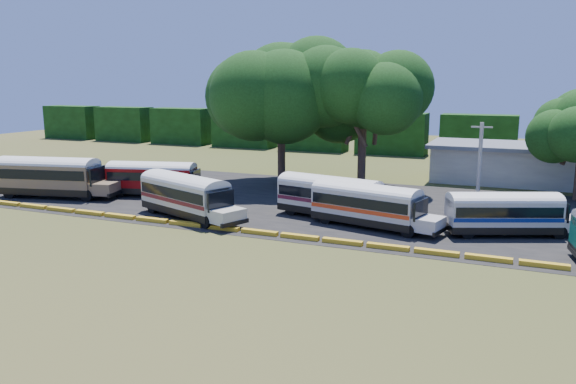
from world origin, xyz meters
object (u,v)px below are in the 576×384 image
at_px(bus_white_red, 368,203).
at_px(tree_west, 281,86).
at_px(bus_red, 154,176).
at_px(bus_cream_west, 186,193).
at_px(bus_beige, 51,174).

bearing_deg(bus_white_red, tree_west, 145.03).
height_order(bus_red, bus_white_red, bus_red).
bearing_deg(bus_cream_west, bus_red, 161.97).
bearing_deg(bus_beige, tree_west, 31.09).
height_order(bus_beige, bus_cream_west, bus_beige).
height_order(bus_white_red, tree_west, tree_west).
bearing_deg(bus_beige, bus_cream_west, -18.92).
height_order(bus_beige, bus_red, bus_beige).
relative_size(bus_white_red, tree_west, 0.70).
bearing_deg(bus_cream_west, bus_white_red, 32.02).
relative_size(bus_cream_west, tree_west, 0.73).
relative_size(bus_cream_west, bus_white_red, 1.05).
relative_size(bus_red, bus_cream_west, 0.96).
xyz_separation_m(bus_beige, tree_west, (16.16, 15.35, 7.79)).
bearing_deg(bus_red, bus_cream_west, -54.07).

